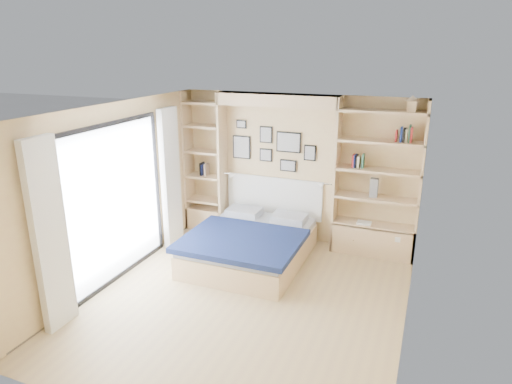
% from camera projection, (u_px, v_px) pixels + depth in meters
% --- Properties ---
extents(ground, '(4.50, 4.50, 0.00)m').
position_uv_depth(ground, '(246.00, 300.00, 6.05)').
color(ground, tan).
rests_on(ground, ground).
extents(room_shell, '(4.50, 4.50, 4.50)m').
position_uv_depth(room_shell, '(260.00, 188.00, 7.20)').
color(room_shell, '#D5BA7C').
rests_on(room_shell, ground).
extents(bed, '(1.72, 2.16, 1.07)m').
position_uv_depth(bed, '(251.00, 244.00, 7.11)').
color(bed, '#D7BB88').
rests_on(bed, ground).
extents(photo_gallery, '(1.48, 0.02, 0.82)m').
position_uv_depth(photo_gallery, '(271.00, 147.00, 7.69)').
color(photo_gallery, black).
rests_on(photo_gallery, ground).
extents(reading_lamps, '(1.92, 0.12, 0.15)m').
position_uv_depth(reading_lamps, '(275.00, 180.00, 7.59)').
color(reading_lamps, silver).
rests_on(reading_lamps, ground).
extents(shelf_decor, '(3.56, 0.23, 2.03)m').
position_uv_depth(shelf_decor, '(363.00, 151.00, 6.98)').
color(shelf_decor, '#A51E1E').
rests_on(shelf_decor, ground).
extents(deck, '(3.20, 4.00, 0.05)m').
position_uv_depth(deck, '(39.00, 257.00, 7.30)').
color(deck, '#6B604F').
rests_on(deck, ground).
extents(deck_chair, '(0.49, 0.75, 0.72)m').
position_uv_depth(deck_chair, '(120.00, 217.00, 8.07)').
color(deck_chair, tan).
rests_on(deck_chair, ground).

